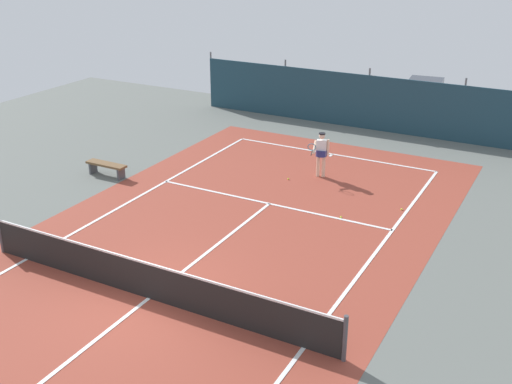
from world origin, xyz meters
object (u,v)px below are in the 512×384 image
(tennis_player, at_px, (321,151))
(courtside_bench, at_px, (106,166))
(tennis_ball_midcourt, at_px, (402,209))
(tennis_ball_by_sideline, at_px, (288,179))
(tennis_ball_near_player, at_px, (341,217))
(tennis_net, at_px, (148,280))
(parked_car, at_px, (424,98))

(tennis_player, distance_m, courtside_bench, 7.73)
(tennis_ball_midcourt, height_order, tennis_ball_by_sideline, same)
(tennis_player, bearing_deg, tennis_ball_midcourt, 142.61)
(tennis_ball_near_player, relative_size, courtside_bench, 0.04)
(tennis_net, height_order, tennis_ball_by_sideline, tennis_net)
(parked_car, bearing_deg, tennis_ball_midcourt, -84.93)
(tennis_ball_midcourt, bearing_deg, courtside_bench, -168.35)
(parked_car, bearing_deg, tennis_net, -101.25)
(tennis_net, height_order, tennis_ball_midcourt, tennis_net)
(tennis_net, xyz_separation_m, parked_car, (1.65, 19.26, 0.33))
(tennis_net, bearing_deg, courtside_bench, 137.19)
(tennis_net, distance_m, parked_car, 19.33)
(tennis_ball_midcourt, bearing_deg, tennis_ball_by_sideline, 171.38)
(tennis_net, height_order, courtside_bench, tennis_net)
(tennis_net, bearing_deg, parked_car, 85.09)
(tennis_player, distance_m, tennis_ball_by_sideline, 1.52)
(tennis_ball_near_player, xyz_separation_m, tennis_ball_midcourt, (1.49, 1.47, 0.00))
(tennis_ball_midcourt, xyz_separation_m, tennis_ball_by_sideline, (-4.31, 0.65, 0.00))
(tennis_player, bearing_deg, courtside_bench, 13.76)
(tennis_player, relative_size, courtside_bench, 1.03)
(tennis_ball_near_player, xyz_separation_m, courtside_bench, (-8.75, -0.65, 0.34))
(tennis_player, distance_m, parked_car, 9.89)
(courtside_bench, bearing_deg, tennis_ball_midcourt, 11.65)
(tennis_ball_near_player, bearing_deg, tennis_ball_by_sideline, 143.02)
(courtside_bench, bearing_deg, tennis_ball_by_sideline, 24.98)
(tennis_ball_by_sideline, bearing_deg, parked_car, 79.23)
(parked_car, bearing_deg, tennis_ball_near_player, -92.81)
(tennis_ball_near_player, bearing_deg, tennis_net, -110.62)
(parked_car, bearing_deg, tennis_player, -103.01)
(tennis_player, bearing_deg, tennis_ball_near_player, 109.27)
(tennis_ball_near_player, height_order, parked_car, parked_car)
(tennis_ball_midcourt, distance_m, tennis_ball_by_sideline, 4.36)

